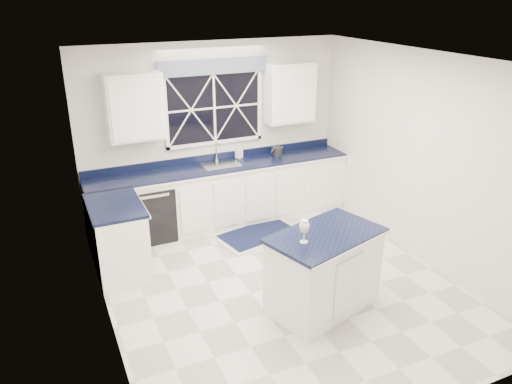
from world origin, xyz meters
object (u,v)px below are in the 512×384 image
wine_glass (304,227)px  soap_bottle (239,152)px  faucet (217,151)px  island (324,271)px  dishwasher (151,210)px  kettle (277,150)px

wine_glass → soap_bottle: size_ratio=1.28×
faucet → island: faucet is taller
dishwasher → island: bearing=-62.0°
faucet → island: bearing=-84.9°
dishwasher → kettle: (2.06, 0.08, 0.62)m
kettle → island: bearing=-125.9°
soap_bottle → dishwasher: bearing=-171.5°
wine_glass → soap_bottle: 2.85m
dishwasher → wine_glass: 2.88m
faucet → kettle: size_ratio=1.18×
faucet → kettle: bearing=-6.8°
island → kettle: (0.71, 2.60, 0.56)m
kettle → soap_bottle: 0.60m
kettle → soap_bottle: soap_bottle is taller
dishwasher → soap_bottle: size_ratio=4.18×
soap_bottle → kettle: bearing=-13.4°
kettle → wine_glass: (-1.03, -2.68, 0.08)m
faucet → kettle: faucet is taller
wine_glass → island: bearing=13.3°
wine_glass → soap_bottle: wine_glass is taller
island → kettle: size_ratio=5.51×
faucet → island: size_ratio=0.21×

